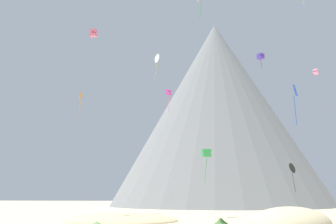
# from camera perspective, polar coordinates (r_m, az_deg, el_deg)

# --- Properties ---
(dune_foreground_right) EXTENTS (21.80, 21.45, 2.23)m
(dune_foreground_right) POSITION_cam_1_polar(r_m,az_deg,el_deg) (54.79, -7.26, -16.18)
(dune_foreground_right) COLOR #C6B284
(dune_foreground_right) RESTS_ON ground_plane
(bush_near_left) EXTENTS (2.06, 2.06, 0.77)m
(bush_near_left) POSITION_cam_1_polar(r_m,az_deg,el_deg) (48.89, 8.10, -16.16)
(bush_near_left) COLOR #477238
(bush_near_left) RESTS_ON ground_plane
(bush_scatter_east) EXTENTS (2.96, 2.96, 0.55)m
(bush_scatter_east) POSITION_cam_1_polar(r_m,az_deg,el_deg) (45.98, -10.86, -16.43)
(bush_scatter_east) COLOR #668C4C
(bush_scatter_east) RESTS_ON ground_plane
(rock_massif) EXTENTS (95.15, 95.15, 63.75)m
(rock_massif) POSITION_cam_1_polar(r_m,az_deg,el_deg) (128.28, 6.66, -1.46)
(rock_massif) COLOR slate
(rock_massif) RESTS_ON ground_plane
(kite_blue_mid) EXTENTS (0.66, 0.90, 4.90)m
(kite_blue_mid) POSITION_cam_1_polar(r_m,az_deg,el_deg) (47.11, 18.87, 2.48)
(kite_blue_mid) COLOR blue
(kite_pink_high) EXTENTS (1.17, 1.20, 1.04)m
(kite_pink_high) POSITION_cam_1_polar(r_m,az_deg,el_deg) (79.58, 21.64, 5.73)
(kite_pink_high) COLOR pink
(kite_black_low) EXTENTS (1.60, 2.38, 5.97)m
(kite_black_low) POSITION_cam_1_polar(r_m,az_deg,el_deg) (82.03, 18.55, -8.12)
(kite_black_low) COLOR black
(kite_white_high) EXTENTS (1.56, 1.82, 5.68)m
(kite_white_high) POSITION_cam_1_polar(r_m,az_deg,el_deg) (81.71, -1.64, 8.14)
(kite_white_high) COLOR white
(kite_orange_mid) EXTENTS (0.89, 1.79, 4.78)m
(kite_orange_mid) POSITION_cam_1_polar(r_m,az_deg,el_deg) (73.93, -13.21, 2.30)
(kite_orange_mid) COLOR orange
(kite_indigo_high) EXTENTS (1.47, 1.47, 2.80)m
(kite_indigo_high) POSITION_cam_1_polar(r_m,az_deg,el_deg) (74.99, 13.97, 8.24)
(kite_indigo_high) COLOR #5138B2
(kite_rainbow_high) EXTENTS (1.45, 1.52, 1.73)m
(kite_rainbow_high) POSITION_cam_1_polar(r_m,az_deg,el_deg) (86.53, -11.35, 11.75)
(kite_rainbow_high) COLOR #E5668C
(kite_magenta_mid) EXTENTS (1.06, 1.05, 4.06)m
(kite_magenta_mid) POSITION_cam_1_polar(r_m,az_deg,el_deg) (62.31, 0.09, 2.93)
(kite_magenta_mid) COLOR #D1339E
(kite_green_low) EXTENTS (1.74, 1.78, 5.84)m
(kite_green_low) POSITION_cam_1_polar(r_m,az_deg,el_deg) (64.03, 5.87, -6.26)
(kite_green_low) COLOR green
(kite_gold_high) EXTENTS (0.79, 0.68, 4.77)m
(kite_gold_high) POSITION_cam_1_polar(r_m,az_deg,el_deg) (67.46, 4.81, 16.60)
(kite_gold_high) COLOR gold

